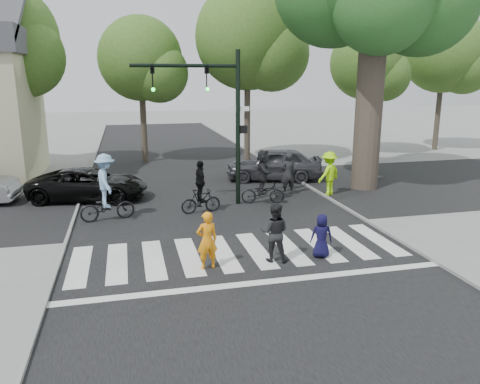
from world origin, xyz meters
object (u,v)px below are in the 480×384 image
(cyclist_left, at_px, (106,192))
(cyclist_mid, at_px, (201,192))
(cyclist_right, at_px, (263,180))
(pedestrian_child, at_px, (321,236))
(car_grey, at_px, (274,164))
(traffic_signal, at_px, (216,106))
(pedestrian_woman, at_px, (207,240))
(car_suv, at_px, (89,184))
(pedestrian_adult, at_px, (274,232))

(cyclist_left, relative_size, cyclist_mid, 1.20)
(cyclist_left, height_order, cyclist_right, cyclist_left)
(pedestrian_child, bearing_deg, cyclist_left, -26.41)
(pedestrian_child, xyz_separation_m, cyclist_right, (0.04, 5.99, 0.35))
(cyclist_mid, bearing_deg, cyclist_left, -177.73)
(cyclist_mid, height_order, car_grey, cyclist_mid)
(traffic_signal, distance_m, pedestrian_woman, 7.08)
(car_suv, bearing_deg, pedestrian_adult, -134.34)
(pedestrian_woman, xyz_separation_m, car_grey, (5.10, 10.12, 0.01))
(cyclist_mid, relative_size, car_suv, 0.42)
(traffic_signal, xyz_separation_m, pedestrian_child, (1.80, -6.15, -3.27))
(cyclist_left, height_order, car_suv, cyclist_left)
(cyclist_mid, bearing_deg, pedestrian_adult, -76.59)
(traffic_signal, height_order, pedestrian_child, traffic_signal)
(pedestrian_woman, distance_m, cyclist_mid, 5.29)
(cyclist_left, bearing_deg, cyclist_mid, 2.27)
(pedestrian_child, xyz_separation_m, car_grey, (1.82, 10.09, 0.16))
(cyclist_mid, distance_m, cyclist_right, 2.77)
(car_suv, bearing_deg, cyclist_left, -153.15)
(pedestrian_adult, xyz_separation_m, cyclist_left, (-4.62, 5.03, 0.21))
(cyclist_right, bearing_deg, pedestrian_woman, -118.91)
(pedestrian_woman, height_order, car_grey, car_grey)
(cyclist_mid, bearing_deg, car_suv, 144.43)
(cyclist_mid, bearing_deg, car_grey, 47.69)
(cyclist_mid, bearing_deg, pedestrian_woman, -97.25)
(pedestrian_woman, distance_m, car_grey, 11.34)
(pedestrian_adult, height_order, car_grey, pedestrian_adult)
(cyclist_mid, relative_size, cyclist_right, 0.91)
(pedestrian_child, bearing_deg, traffic_signal, -59.84)
(pedestrian_woman, height_order, cyclist_right, cyclist_right)
(cyclist_left, xyz_separation_m, car_suv, (-0.84, 3.15, -0.38))
(cyclist_mid, bearing_deg, pedestrian_child, -63.41)
(pedestrian_child, relative_size, cyclist_mid, 0.64)
(traffic_signal, bearing_deg, cyclist_left, -165.73)
(car_grey, bearing_deg, cyclist_mid, -28.57)
(cyclist_mid, bearing_deg, traffic_signal, 48.84)
(pedestrian_child, bearing_deg, car_grey, -86.34)
(pedestrian_woman, distance_m, cyclist_right, 6.88)
(pedestrian_woman, bearing_deg, cyclist_mid, -106.13)
(cyclist_right, xyz_separation_m, car_suv, (-6.88, 2.25, -0.32))
(cyclist_right, relative_size, car_grey, 0.47)
(traffic_signal, bearing_deg, pedestrian_woman, -103.50)
(pedestrian_adult, distance_m, cyclist_mid, 5.31)
(pedestrian_adult, bearing_deg, cyclist_left, -25.04)
(traffic_signal, height_order, pedestrian_adult, traffic_signal)
(cyclist_right, distance_m, car_grey, 4.47)
(pedestrian_child, distance_m, pedestrian_adult, 1.40)
(cyclist_mid, bearing_deg, cyclist_right, 16.15)
(traffic_signal, relative_size, cyclist_left, 2.49)
(pedestrian_adult, bearing_deg, pedestrian_woman, 25.00)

